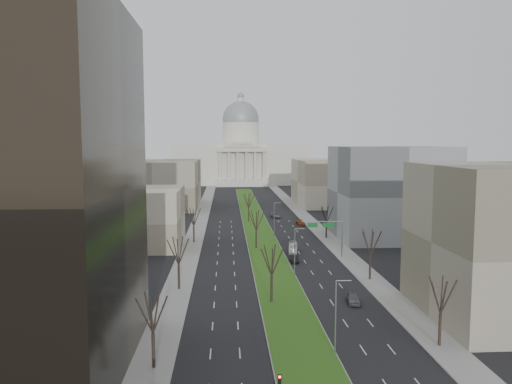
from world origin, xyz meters
name	(u,v)px	position (x,y,z in m)	size (l,w,h in m)	color
ground	(255,222)	(0.00, 120.00, 0.00)	(600.00, 600.00, 0.00)	black
median	(255,222)	(0.00, 118.99, 0.10)	(8.00, 222.03, 0.20)	#999993
sidewalk_left	(195,237)	(-17.50, 95.00, 0.07)	(5.00, 330.00, 0.15)	gray
sidewalk_right	(325,236)	(17.50, 95.00, 0.07)	(5.00, 330.00, 0.15)	gray
capitol	(241,157)	(0.00, 269.59, 16.31)	(80.00, 46.00, 55.00)	beige
building_beige_left	(127,218)	(-33.00, 85.00, 7.00)	(26.00, 22.00, 14.00)	tan
building_grey_right	(390,192)	(34.00, 92.00, 12.00)	(28.00, 26.00, 24.00)	slate
building_far_left	(160,184)	(-35.00, 160.00, 9.00)	(30.00, 40.00, 18.00)	gray
building_far_right	(334,182)	(35.00, 165.00, 9.00)	(30.00, 40.00, 18.00)	tan
tree_left_near	(153,311)	(-17.20, 18.00, 6.61)	(5.10, 5.10, 9.18)	black
tree_left_mid	(178,249)	(-17.20, 48.00, 7.00)	(5.40, 5.40, 9.72)	black
tree_left_far	(194,216)	(-17.20, 88.00, 6.84)	(5.28, 5.28, 9.50)	black
tree_right_near	(441,294)	(17.20, 22.00, 6.69)	(5.16, 5.16, 9.29)	black
tree_right_mid	(371,241)	(17.20, 52.00, 7.16)	(5.52, 5.52, 9.94)	black
tree_right_far	(327,214)	(17.20, 92.00, 6.53)	(5.04, 5.04, 9.07)	black
tree_median_a	(272,259)	(-2.00, 40.00, 7.00)	(5.40, 5.40, 9.72)	black
tree_median_b	(256,220)	(-2.00, 80.00, 7.00)	(5.40, 5.40, 9.72)	black
tree_median_c	(249,200)	(-2.00, 120.00, 7.00)	(5.40, 5.40, 9.72)	black
streetlamp_median_a	(336,317)	(3.76, 20.00, 4.81)	(1.90, 0.20, 9.16)	gray
streetlamp_median_b	(295,251)	(3.76, 55.00, 4.81)	(1.90, 0.20, 9.16)	gray
streetlamp_median_c	(274,219)	(3.76, 95.00, 4.81)	(1.90, 0.20, 9.16)	gray
mast_arm_signs	(330,230)	(13.49, 70.03, 6.11)	(9.12, 0.24, 8.09)	gray
car_grey_near	(353,298)	(10.78, 39.08, 0.80)	(1.88, 4.68, 1.59)	#53545B
car_black	(294,259)	(5.20, 66.41, 0.73)	(1.55, 4.45, 1.47)	black
car_red	(300,223)	(13.50, 112.97, 0.75)	(2.11, 5.19, 1.51)	maroon
car_grey_far	(275,215)	(7.38, 128.71, 0.79)	(2.61, 5.67, 1.58)	#55565D
box_van	(293,248)	(6.16, 75.28, 1.09)	(1.83, 7.81, 2.18)	white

